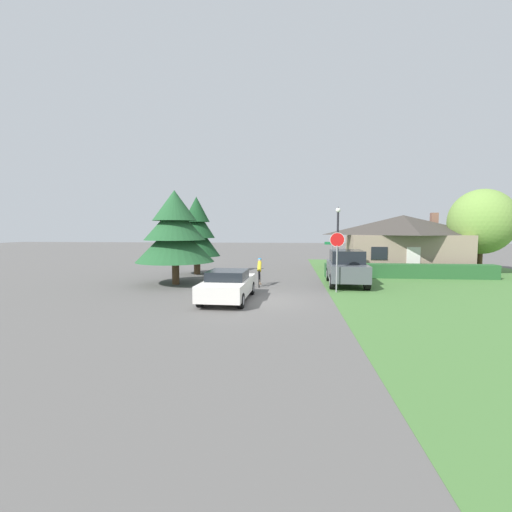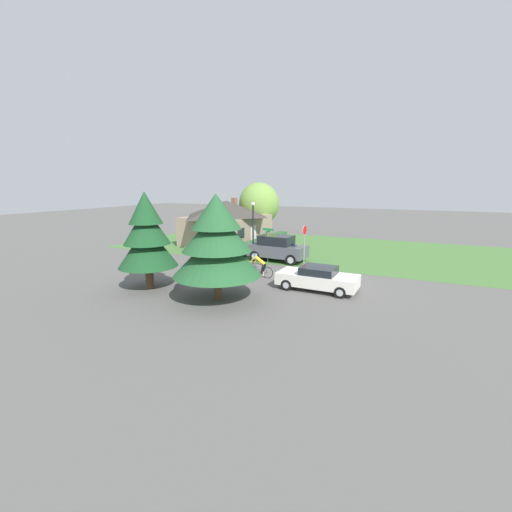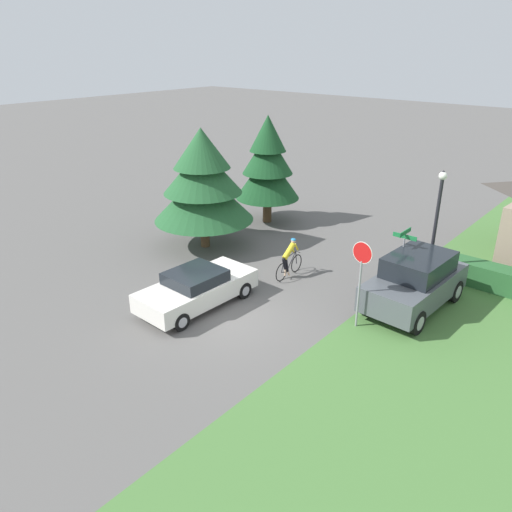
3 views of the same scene
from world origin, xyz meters
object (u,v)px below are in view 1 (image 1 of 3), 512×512
Objects in this scene: street_name_sign at (332,253)px; conifer_tall_far at (197,231)px; cottage_house at (403,242)px; parked_suv_right at (347,268)px; deciduous_tree_right at (481,222)px; conifer_tall_near at (175,231)px; sedan_left_lane at (228,285)px; cyclist at (259,273)px; street_lamp at (338,235)px; stop_sign at (337,250)px.

conifer_tall_far is at bearing 159.21° from street_name_sign.
cottage_house is 1.66× the size of conifer_tall_far.
parked_suv_right is 0.74× the size of deciduous_tree_right.
conifer_tall_near reaches higher than street_name_sign.
parked_suv_right reaches higher than sedan_left_lane.
conifer_tall_far is (-4.91, 4.69, 2.36)m from cyclist.
cyclist is at bearing -149.80° from street_lamp.
parked_suv_right is 1.22m from street_name_sign.
street_lamp reaches higher than stop_sign.
cottage_house is 5.46m from deciduous_tree_right.
street_lamp is at bearing -62.58° from cyclist.
parked_suv_right is 1.49× the size of stop_sign.
parked_suv_right is 0.98× the size of street_lamp.
deciduous_tree_right reaches higher than sedan_left_lane.
conifer_tall_near is 0.89× the size of deciduous_tree_right.
street_lamp is 9.81m from conifer_tall_far.
conifer_tall_near is (-3.87, 4.20, 2.41)m from sedan_left_lane.
deciduous_tree_right is at bearing 7.16° from conifer_tall_far.
sedan_left_lane is at bearing 131.85° from parked_suv_right.
street_name_sign is (4.18, 1.23, 1.08)m from cyclist.
parked_suv_right reaches higher than cyclist.
street_lamp is (-0.27, 1.96, 1.82)m from parked_suv_right.
conifer_tall_far is at bearing -172.84° from deciduous_tree_right.
cottage_house is at bearing 49.18° from street_name_sign.
conifer_tall_far is (-9.10, 3.45, 1.28)m from street_name_sign.
cottage_house reaches higher than cyclist.
deciduous_tree_right reaches higher than conifer_tall_near.
deciduous_tree_right is at bearing 27.93° from street_name_sign.
street_lamp reaches higher than cottage_house.
cyclist is 17.42m from deciduous_tree_right.
cyclist is 5.81m from street_lamp.
street_name_sign reaches higher than cyclist.
conifer_tall_far is at bearing -30.08° from stop_sign.
conifer_tall_near is (-9.11, -1.13, 1.26)m from street_name_sign.
stop_sign reaches higher than parked_suv_right.
conifer_tall_far reaches higher than parked_suv_right.
parked_suv_right is 2.69m from street_lamp.
street_lamp is at bearing 10.69° from parked_suv_right.
parked_suv_right is at bearing -104.69° from stop_sign.
street_lamp is at bearing -11.52° from conifer_tall_far.
deciduous_tree_right is (11.47, 8.94, 1.62)m from stop_sign.
street_name_sign reaches higher than parked_suv_right.
stop_sign is 11.06m from conifer_tall_far.
street_name_sign is 13.00m from deciduous_tree_right.
cottage_house is 15.86m from conifer_tall_far.
deciduous_tree_right is at bearing -67.75° from cyclist.
cottage_house is at bearing -32.53° from parked_suv_right.
conifer_tall_near reaches higher than parked_suv_right.
stop_sign is at bearing -11.22° from conifer_tall_near.
parked_suv_right is 0.82× the size of conifer_tall_far.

